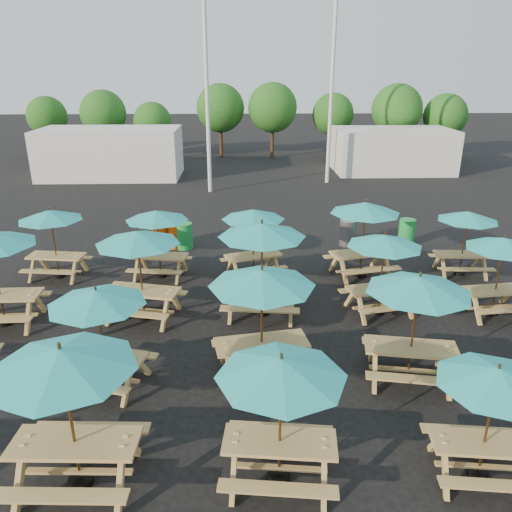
{
  "coord_description": "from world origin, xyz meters",
  "views": [
    {
      "loc": [
        -0.43,
        -11.77,
        6.17
      ],
      "look_at": [
        0.0,
        1.5,
        1.1
      ],
      "focal_mm": 35.0,
      "sensor_mm": 36.0,
      "label": 1
    }
  ],
  "objects_px": {
    "picnic_unit_5": "(97,303)",
    "waste_bin_0": "(160,235)",
    "picnic_unit_6": "(138,243)",
    "picnic_unit_15": "(365,212)",
    "picnic_unit_19": "(468,220)",
    "waste_bin_2": "(184,236)",
    "picnic_unit_11": "(253,218)",
    "waste_bin_4": "(407,232)",
    "waste_bin_3": "(348,233)",
    "picnic_unit_10": "(262,236)",
    "picnic_unit_8": "(281,375)",
    "picnic_unit_13": "(418,291)",
    "picnic_unit_14": "(384,245)",
    "picnic_unit_4": "(63,368)",
    "picnic_unit_18": "(503,248)",
    "picnic_unit_9": "(262,285)",
    "picnic_unit_12": "(496,383)",
    "picnic_unit_3": "(51,219)",
    "waste_bin_1": "(176,235)",
    "picnic_unit_7": "(157,219)"
  },
  "relations": [
    {
      "from": "picnic_unit_5",
      "to": "waste_bin_0",
      "type": "relative_size",
      "value": 2.51
    },
    {
      "from": "picnic_unit_6",
      "to": "picnic_unit_15",
      "type": "height_order",
      "value": "picnic_unit_6"
    },
    {
      "from": "picnic_unit_19",
      "to": "waste_bin_2",
      "type": "bearing_deg",
      "value": 166.18
    },
    {
      "from": "picnic_unit_11",
      "to": "waste_bin_4",
      "type": "bearing_deg",
      "value": 6.73
    },
    {
      "from": "waste_bin_3",
      "to": "picnic_unit_10",
      "type": "bearing_deg",
      "value": -122.18
    },
    {
      "from": "picnic_unit_8",
      "to": "picnic_unit_15",
      "type": "xyz_separation_m",
      "value": [
        3.16,
        8.12,
        0.13
      ]
    },
    {
      "from": "picnic_unit_5",
      "to": "picnic_unit_15",
      "type": "relative_size",
      "value": 0.93
    },
    {
      "from": "picnic_unit_5",
      "to": "picnic_unit_13",
      "type": "relative_size",
      "value": 0.98
    },
    {
      "from": "picnic_unit_14",
      "to": "picnic_unit_19",
      "type": "bearing_deg",
      "value": 24.8
    },
    {
      "from": "picnic_unit_4",
      "to": "picnic_unit_6",
      "type": "xyz_separation_m",
      "value": [
        0.02,
        5.56,
        -0.06
      ]
    },
    {
      "from": "picnic_unit_14",
      "to": "picnic_unit_18",
      "type": "bearing_deg",
      "value": -16.27
    },
    {
      "from": "picnic_unit_10",
      "to": "picnic_unit_4",
      "type": "bearing_deg",
      "value": -112.27
    },
    {
      "from": "picnic_unit_9",
      "to": "picnic_unit_12",
      "type": "xyz_separation_m",
      "value": [
        3.35,
        -2.9,
        -0.35
      ]
    },
    {
      "from": "picnic_unit_8",
      "to": "waste_bin_4",
      "type": "bearing_deg",
      "value": 69.86
    },
    {
      "from": "picnic_unit_18",
      "to": "picnic_unit_11",
      "type": "bearing_deg",
      "value": 149.76
    },
    {
      "from": "picnic_unit_12",
      "to": "picnic_unit_3",
      "type": "bearing_deg",
      "value": 145.09
    },
    {
      "from": "picnic_unit_3",
      "to": "waste_bin_3",
      "type": "bearing_deg",
      "value": 22.81
    },
    {
      "from": "picnic_unit_12",
      "to": "picnic_unit_13",
      "type": "height_order",
      "value": "picnic_unit_13"
    },
    {
      "from": "waste_bin_2",
      "to": "waste_bin_4",
      "type": "bearing_deg",
      "value": 1.41
    },
    {
      "from": "waste_bin_2",
      "to": "picnic_unit_5",
      "type": "bearing_deg",
      "value": -95.35
    },
    {
      "from": "picnic_unit_4",
      "to": "picnic_unit_8",
      "type": "relative_size",
      "value": 1.1
    },
    {
      "from": "picnic_unit_4",
      "to": "picnic_unit_14",
      "type": "xyz_separation_m",
      "value": [
        6.22,
        5.65,
        -0.23
      ]
    },
    {
      "from": "picnic_unit_18",
      "to": "waste_bin_1",
      "type": "xyz_separation_m",
      "value": [
        -8.98,
        5.5,
        -1.38
      ]
    },
    {
      "from": "waste_bin_0",
      "to": "picnic_unit_3",
      "type": "bearing_deg",
      "value": -136.24
    },
    {
      "from": "picnic_unit_10",
      "to": "picnic_unit_11",
      "type": "xyz_separation_m",
      "value": [
        -0.15,
        2.55,
        -0.31
      ]
    },
    {
      "from": "picnic_unit_8",
      "to": "waste_bin_0",
      "type": "distance_m",
      "value": 11.65
    },
    {
      "from": "picnic_unit_7",
      "to": "waste_bin_1",
      "type": "distance_m",
      "value": 3.04
    },
    {
      "from": "picnic_unit_12",
      "to": "picnic_unit_5",
      "type": "bearing_deg",
      "value": 164.71
    },
    {
      "from": "waste_bin_0",
      "to": "waste_bin_4",
      "type": "xyz_separation_m",
      "value": [
        9.03,
        0.04,
        0.0
      ]
    },
    {
      "from": "picnic_unit_3",
      "to": "waste_bin_0",
      "type": "bearing_deg",
      "value": 51.05
    },
    {
      "from": "waste_bin_4",
      "to": "picnic_unit_19",
      "type": "bearing_deg",
      "value": -74.39
    },
    {
      "from": "picnic_unit_5",
      "to": "picnic_unit_9",
      "type": "distance_m",
      "value": 3.22
    },
    {
      "from": "picnic_unit_3",
      "to": "picnic_unit_4",
      "type": "height_order",
      "value": "picnic_unit_4"
    },
    {
      "from": "picnic_unit_12",
      "to": "picnic_unit_19",
      "type": "xyz_separation_m",
      "value": [
        3.15,
        8.23,
        0.02
      ]
    },
    {
      "from": "picnic_unit_18",
      "to": "waste_bin_4",
      "type": "bearing_deg",
      "value": 88.97
    },
    {
      "from": "picnic_unit_4",
      "to": "picnic_unit_12",
      "type": "bearing_deg",
      "value": 2.14
    },
    {
      "from": "picnic_unit_15",
      "to": "picnic_unit_9",
      "type": "bearing_deg",
      "value": -135.36
    },
    {
      "from": "waste_bin_0",
      "to": "picnic_unit_9",
      "type": "bearing_deg",
      "value": -67.78
    },
    {
      "from": "picnic_unit_4",
      "to": "waste_bin_3",
      "type": "relative_size",
      "value": 2.63
    },
    {
      "from": "picnic_unit_11",
      "to": "picnic_unit_18",
      "type": "bearing_deg",
      "value": -43.31
    },
    {
      "from": "picnic_unit_6",
      "to": "waste_bin_4",
      "type": "relative_size",
      "value": 2.7
    },
    {
      "from": "picnic_unit_9",
      "to": "picnic_unit_18",
      "type": "height_order",
      "value": "picnic_unit_9"
    },
    {
      "from": "picnic_unit_5",
      "to": "picnic_unit_18",
      "type": "height_order",
      "value": "picnic_unit_5"
    },
    {
      "from": "picnic_unit_10",
      "to": "picnic_unit_18",
      "type": "xyz_separation_m",
      "value": [
        6.11,
        -0.19,
        -0.34
      ]
    },
    {
      "from": "picnic_unit_11",
      "to": "picnic_unit_12",
      "type": "height_order",
      "value": "picnic_unit_11"
    },
    {
      "from": "picnic_unit_9",
      "to": "picnic_unit_12",
      "type": "bearing_deg",
      "value": -50.7
    },
    {
      "from": "picnic_unit_4",
      "to": "waste_bin_2",
      "type": "height_order",
      "value": "picnic_unit_4"
    },
    {
      "from": "picnic_unit_8",
      "to": "waste_bin_3",
      "type": "xyz_separation_m",
      "value": [
        3.35,
        11.04,
        -1.47
      ]
    },
    {
      "from": "picnic_unit_9",
      "to": "waste_bin_3",
      "type": "relative_size",
      "value": 2.64
    },
    {
      "from": "picnic_unit_3",
      "to": "waste_bin_1",
      "type": "distance_m",
      "value": 4.48
    }
  ]
}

